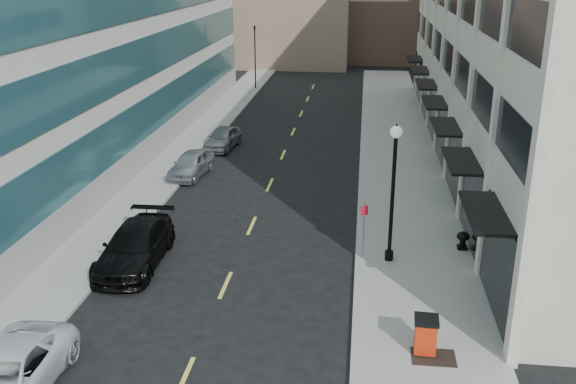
% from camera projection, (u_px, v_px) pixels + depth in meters
% --- Properties ---
extents(sidewalk_right, '(5.00, 80.00, 0.15)m').
position_uv_depth(sidewalk_right, '(404.00, 189.00, 35.43)').
color(sidewalk_right, gray).
rests_on(sidewalk_right, ground).
extents(sidewalk_left, '(3.00, 80.00, 0.15)m').
position_uv_depth(sidewalk_left, '(158.00, 179.00, 36.98)').
color(sidewalk_left, gray).
rests_on(sidewalk_left, ground).
extents(building_right, '(15.30, 46.50, 18.25)m').
position_uv_depth(building_right, '(569.00, 14.00, 37.87)').
color(building_right, beige).
rests_on(building_right, ground).
extents(grate_far, '(1.40, 1.00, 0.01)m').
position_uv_depth(grate_far, '(433.00, 357.00, 20.27)').
color(grate_far, black).
rests_on(grate_far, sidewalk_right).
extents(road_centerline, '(0.15, 68.20, 0.01)m').
position_uv_depth(road_centerline, '(262.00, 203.00, 33.48)').
color(road_centerline, '#D8CC4C').
rests_on(road_centerline, ground).
extents(traffic_signal, '(0.66, 0.66, 6.98)m').
position_uv_depth(traffic_signal, '(255.00, 30.00, 61.09)').
color(traffic_signal, black).
rests_on(traffic_signal, ground).
extents(car_white_van, '(2.43, 5.23, 1.45)m').
position_uv_depth(car_white_van, '(7.00, 376.00, 18.43)').
color(car_white_van, silver).
rests_on(car_white_van, ground).
extents(car_black_pickup, '(2.43, 5.70, 1.64)m').
position_uv_depth(car_black_pickup, '(135.00, 246.00, 26.53)').
color(car_black_pickup, black).
rests_on(car_black_pickup, ground).
extents(car_silver_sedan, '(2.22, 4.48, 1.47)m').
position_uv_depth(car_silver_sedan, '(191.00, 164.00, 37.50)').
color(car_silver_sedan, '#92959A').
rests_on(car_silver_sedan, ground).
extents(car_grey_sedan, '(2.15, 4.39, 1.44)m').
position_uv_depth(car_grey_sedan, '(223.00, 138.00, 43.04)').
color(car_grey_sedan, gray).
rests_on(car_grey_sedan, ground).
extents(trash_bin, '(0.80, 0.88, 1.24)m').
position_uv_depth(trash_bin, '(426.00, 334.00, 20.33)').
color(trash_bin, '#BA270C').
rests_on(trash_bin, sidewalk_right).
extents(lamppost, '(0.49, 0.49, 5.89)m').
position_uv_depth(lamppost, '(393.00, 182.00, 25.69)').
color(lamppost, black).
rests_on(lamppost, sidewalk_right).
extents(sign_post, '(0.29, 0.11, 2.54)m').
position_uv_depth(sign_post, '(364.00, 223.00, 26.45)').
color(sign_post, slate).
rests_on(sign_post, sidewalk_right).
extents(urn_planter, '(0.57, 0.57, 0.78)m').
position_uv_depth(urn_planter, '(463.00, 239.00, 27.73)').
color(urn_planter, black).
rests_on(urn_planter, sidewalk_right).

